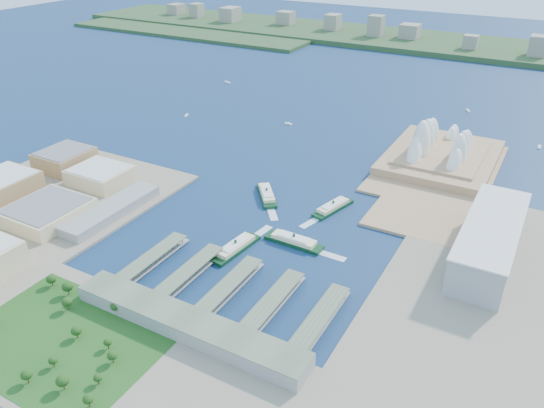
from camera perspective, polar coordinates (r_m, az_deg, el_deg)
The scene contains 21 objects.
ground at distance 515.85m, azimuth -1.22°, elevation -4.35°, with size 3000.00×3000.00×0.00m, color #0E2543.
south_land at distance 391.26m, azimuth -17.85°, elevation -18.73°, with size 720.00×180.00×3.00m, color gray.
east_land at distance 426.73m, azimuth 25.05°, elevation -15.63°, with size 240.00×500.00×3.00m, color gray.
peninsula at distance 700.29m, azimuth 17.48°, elevation 3.74°, with size 135.00×220.00×3.00m, color tan.
far_shore at distance 1397.31m, azimuth 20.35°, elevation 15.60°, with size 2200.00×260.00×12.00m, color #2D4926.
opera_house at distance 707.50m, azimuth 18.03°, elevation 6.61°, with size 134.00×180.00×58.00m, color white, non-canonical shape.
toaster_building at distance 522.30m, azimuth 22.36°, elevation -3.66°, with size 45.00×155.00×35.00m, color gray.
west_buildings at distance 618.78m, azimuth -25.18°, elevation 0.42°, with size 200.00×280.00×27.00m, color #A07B50, non-canonical shape.
ferry_wharves at distance 455.34m, azimuth -4.51°, elevation -8.81°, with size 184.00×90.00×9.30m, color #57644C, non-canonical shape.
terminal_building at distance 415.31m, azimuth -9.06°, elevation -12.69°, with size 200.00×28.00×12.00m, color gray.
park at distance 429.96m, azimuth -21.86°, elevation -12.75°, with size 150.00×110.00×16.00m, color #194714, non-canonical shape.
far_skyline at distance 1371.68m, azimuth 20.42°, elevation 16.82°, with size 1900.00×140.00×55.00m, color gray, non-canonical shape.
ferry_a at distance 598.40m, azimuth -0.58°, elevation 1.24°, with size 14.83×58.28×11.02m, color #0D3519, non-canonical shape.
ferry_b at distance 576.12m, azimuth 6.60°, elevation -0.14°, with size 14.35×56.39×10.66m, color #0D3519, non-canonical shape.
ferry_c at distance 504.87m, azimuth -3.94°, elevation -4.47°, with size 15.25×59.90×11.33m, color #0D3519, non-canonical shape.
ferry_d at distance 513.90m, azimuth 2.36°, elevation -3.78°, with size 15.01×58.97×11.15m, color #0D3519, non-canonical shape.
boat_a at distance 865.65m, azimuth -9.20°, elevation 9.42°, with size 3.08×12.33×2.38m, color white, non-canonical shape.
boat_b at distance 817.98m, azimuth 1.77°, elevation 8.65°, with size 4.00×11.42×3.08m, color white, non-canonical shape.
boat_c at distance 818.66m, azimuth 26.82°, elevation 5.52°, with size 3.83×13.12×2.95m, color white, non-canonical shape.
boat_d at distance 1039.77m, azimuth -4.81°, elevation 12.94°, with size 3.64×16.62×2.80m, color white, non-canonical shape.
boat_e at distance 932.87m, azimuth 20.34°, elevation 9.43°, with size 3.98×12.52×3.07m, color white, non-canonical shape.
Camera 1 is at (220.95, -372.09, 280.77)m, focal length 35.00 mm.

